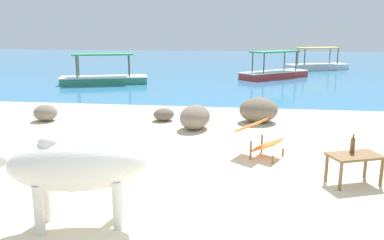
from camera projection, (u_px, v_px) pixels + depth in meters
name	position (u px, v px, depth m)	size (l,w,h in m)	color
sand_beach	(187.00, 215.00, 4.94)	(18.00, 14.00, 0.04)	beige
water_surface	(237.00, 65.00, 26.18)	(60.00, 36.00, 0.03)	teal
cow	(73.00, 165.00, 4.48)	(2.01, 0.98, 1.12)	silver
low_bench_table	(355.00, 159.00, 5.81)	(0.87, 0.69, 0.45)	brown
bottle	(353.00, 145.00, 5.86)	(0.07, 0.07, 0.30)	brown
deck_chair_near	(259.00, 136.00, 7.07)	(0.92, 0.80, 0.68)	brown
shore_rock_large	(259.00, 110.00, 9.76)	(0.97, 0.88, 0.62)	#756651
shore_rock_medium	(46.00, 113.00, 9.92)	(0.59, 0.58, 0.41)	gray
shore_rock_small	(164.00, 114.00, 9.95)	(0.54, 0.50, 0.32)	#6B5B4C
shore_rock_flat	(195.00, 117.00, 9.08)	(0.93, 0.67, 0.57)	gray
boat_white	(317.00, 65.00, 23.10)	(3.83, 2.51, 1.29)	white
boat_red	(274.00, 72.00, 19.06)	(3.51, 3.31, 1.29)	#C63833
boat_green	(104.00, 77.00, 16.95)	(3.85, 2.26, 1.29)	#338E66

